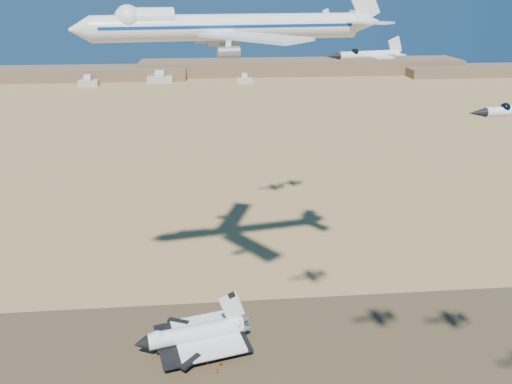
{
  "coord_description": "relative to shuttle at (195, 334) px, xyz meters",
  "views": [
    {
      "loc": [
        0.51,
        -123.6,
        101.63
      ],
      "look_at": [
        12.23,
        8.0,
        48.29
      ],
      "focal_mm": 35.0,
      "sensor_mm": 36.0,
      "label": 1
    }
  ],
  "objects": [
    {
      "name": "ground",
      "position": [
        6.82,
        -1.84,
        -4.68
      ],
      "size": [
        1200.0,
        1200.0,
        0.0
      ],
      "primitive_type": "plane",
      "color": "#AD8A4C",
      "rests_on": "ground"
    },
    {
      "name": "runway",
      "position": [
        6.82,
        -1.84,
        -4.65
      ],
      "size": [
        600.0,
        50.0,
        0.06
      ],
      "primitive_type": "cube",
      "color": "brown",
      "rests_on": "ground"
    },
    {
      "name": "ridgeline",
      "position": [
        72.13,
        525.46,
        2.95
      ],
      "size": [
        960.0,
        90.0,
        18.0
      ],
      "color": "brown",
      "rests_on": "ground"
    },
    {
      "name": "hangars",
      "position": [
        -57.18,
        476.59,
        0.15
      ],
      "size": [
        200.5,
        29.5,
        30.0
      ],
      "color": "beige",
      "rests_on": "ground"
    },
    {
      "name": "shuttle",
      "position": [
        0.0,
        0.0,
        0.0
      ],
      "size": [
        35.42,
        26.91,
        17.4
      ],
      "rotation": [
        0.0,
        0.0,
        0.23
      ],
      "color": "white",
      "rests_on": "runway"
    },
    {
      "name": "carrier_747",
      "position": [
        10.15,
        10.05,
        88.32
      ],
      "size": [
        82.47,
        62.87,
        20.46
      ],
      "rotation": [
        0.0,
        0.0,
        0.16
      ],
      "color": "white"
    },
    {
      "name": "crew_a",
      "position": [
        3.58,
        -8.33,
        -3.67
      ],
      "size": [
        0.57,
        0.76,
        1.9
      ],
      "primitive_type": "imported",
      "rotation": [
        0.0,
        0.0,
        1.74
      ],
      "color": "#D6400C",
      "rests_on": "runway"
    },
    {
      "name": "crew_b",
      "position": [
        6.41,
        -12.17,
        -3.73
      ],
      "size": [
        0.6,
        0.92,
        1.77
      ],
      "primitive_type": "imported",
      "rotation": [
        0.0,
        0.0,
        1.7
      ],
      "color": "#D6400C",
      "rests_on": "runway"
    },
    {
      "name": "crew_c",
      "position": [
        7.41,
        -9.29,
        -3.68
      ],
      "size": [
        1.24,
        1.04,
        1.88
      ],
      "primitive_type": "imported",
      "rotation": [
        0.0,
        0.0,
        2.61
      ],
      "color": "#D6400C",
      "rests_on": "runway"
    },
    {
      "name": "chase_jet_a",
      "position": [
        37.0,
        -30.59,
        85.82
      ],
      "size": [
        15.68,
        9.0,
        3.97
      ],
      "rotation": [
        0.0,
        0.0,
        0.24
      ],
      "color": "white"
    },
    {
      "name": "chase_jet_e",
      "position": [
        33.9,
        63.36,
        85.64
      ],
      "size": [
        15.97,
        8.98,
        4.01
      ],
      "rotation": [
        0.0,
        0.0,
        0.18
      ],
      "color": "white"
    },
    {
      "name": "chase_jet_f",
      "position": [
        45.21,
        67.42,
        87.89
      ],
      "size": [
        15.71,
        8.72,
        3.93
      ],
      "rotation": [
        0.0,
        0.0,
        0.14
      ],
      "color": "white"
    }
  ]
}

